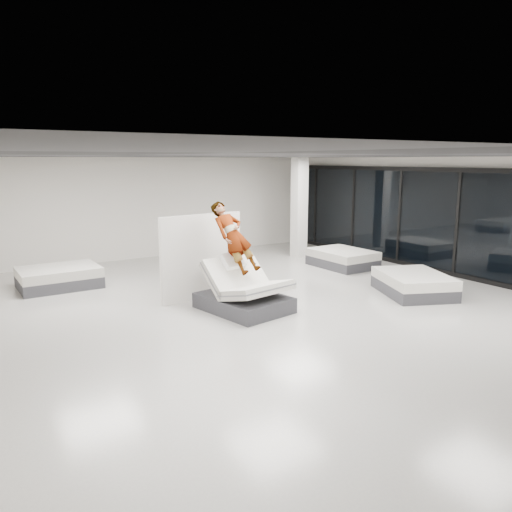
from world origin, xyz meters
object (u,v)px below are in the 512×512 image
Objects in this scene: person at (234,252)px; flat_bed_left_far at (59,277)px; flat_bed_right_near at (414,284)px; hero_bed at (244,294)px; flat_bed_right_far at (343,258)px; column at (299,208)px; remote at (253,263)px; divider_panel at (202,257)px.

flat_bed_left_far is at bearing 117.00° from person.
flat_bed_right_near is (4.09, -1.34, -0.96)m from person.
hero_bed is 1.11× the size of flat_bed_right_far.
flat_bed_left_far is (-6.94, 5.11, 0.00)m from flat_bed_right_near.
column is (-0.17, 1.95, 1.35)m from flat_bed_right_far.
person is (-0.06, 0.32, 0.85)m from hero_bed.
remote is (0.22, 0.02, 0.64)m from hero_bed.
divider_panel is at bearing 101.40° from remote.
remote reaches higher than flat_bed_left_far.
flat_bed_right_near is (3.81, -1.03, -0.75)m from remote.
divider_panel is at bearing -170.37° from flat_bed_right_far.
flat_bed_left_far is (-2.86, 3.77, -0.95)m from person.
hero_bed is at bearing 174.61° from remote.
hero_bed reaches higher than flat_bed_right_near.
flat_bed_left_far reaches higher than flat_bed_right_near.
hero_bed is 4.16m from flat_bed_right_near.
column reaches higher than flat_bed_right_near.
flat_bed_left_far reaches higher than flat_bed_right_far.
divider_panel is 1.16× the size of flat_bed_right_far.
hero_bed reaches higher than flat_bed_right_far.
column is (4.85, 2.80, 0.64)m from divider_panel.
flat_bed_right_far is (4.76, 1.89, -0.96)m from person.
hero_bed is at bearing -154.82° from flat_bed_right_far.
flat_bed_right_far is at bearing 11.50° from person.
flat_bed_left_far is at bearing 125.91° from divider_panel.
flat_bed_right_near is at bearing -14.15° from hero_bed.
flat_bed_right_near is at bearing -36.38° from divider_panel.
hero_bed is at bearing 165.85° from flat_bed_right_near.
hero_bed is 1.52m from divider_panel.
remote is at bearing -153.94° from flat_bed_right_far.
flat_bed_left_far is at bearing -179.52° from column.
divider_panel is (-0.25, 1.04, -0.24)m from person.
divider_panel is 1.12× the size of flat_bed_left_far.
person reaches higher than flat_bed_right_far.
flat_bed_right_near is at bearing -36.36° from flat_bed_left_far.
hero_bed is 1.19× the size of person.
remote is (0.28, -0.31, -0.21)m from person.
person reaches higher than remote.
flat_bed_right_near is (4.34, -2.38, -0.71)m from divider_panel.
flat_bed_left_far is at bearing 166.10° from flat_bed_right_far.
remote is 5.05m from flat_bed_right_far.
person is 1.09m from divider_panel.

